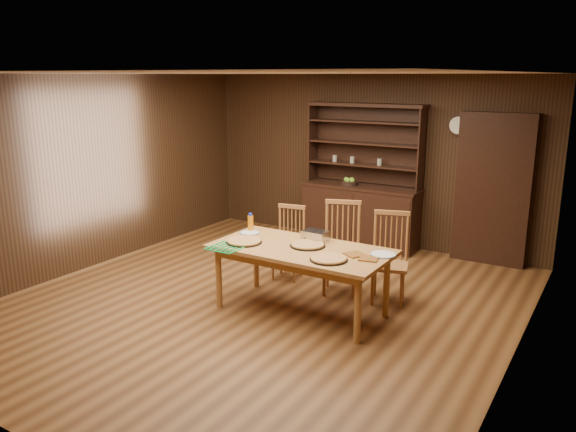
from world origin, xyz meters
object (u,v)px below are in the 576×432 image
Objects in this scene: china_hutch at (361,207)px; chair_left at (289,240)px; chair_center at (341,244)px; dining_table at (301,254)px; chair_right at (390,254)px; juice_bottle at (251,223)px.

chair_left is at bearing -95.80° from china_hutch.
chair_center reaches higher than chair_left.
dining_table is 1.15m from chair_left.
chair_center is at bearing -72.42° from china_hutch.
dining_table is 1.85× the size of chair_right.
juice_bottle reaches higher than chair_left.
china_hutch is 2.77m from dining_table.
juice_bottle is at bearing -175.86° from chair_right.
chair_center reaches higher than juice_bottle.
chair_right is at bearing -57.04° from china_hutch.
dining_table is (0.52, -2.72, 0.08)m from china_hutch.
dining_table is 0.91m from juice_bottle.
juice_bottle reaches higher than dining_table.
dining_table is at bearing -116.15° from chair_center.
chair_center is at bearing 164.78° from chair_right.
chair_center is 1.13m from juice_bottle.
chair_right is 1.69m from juice_bottle.
chair_center is 0.62m from chair_right.
chair_center is at bearing 84.33° from dining_table.
chair_left is at bearing 76.75° from juice_bottle.
china_hutch reaches higher than chair_center.
china_hutch is 1.98m from chair_center.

